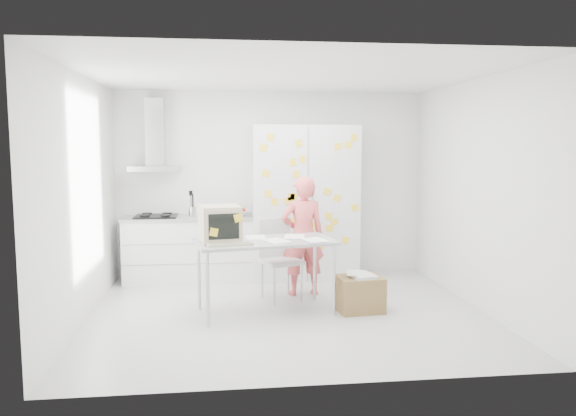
{
  "coord_description": "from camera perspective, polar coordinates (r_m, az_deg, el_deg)",
  "views": [
    {
      "loc": [
        -0.75,
        -6.27,
        1.93
      ],
      "look_at": [
        0.08,
        0.61,
        1.14
      ],
      "focal_mm": 35.0,
      "sensor_mm": 36.0,
      "label": 1
    }
  ],
  "objects": [
    {
      "name": "ceiling",
      "position": [
        6.36,
        -0.09,
        13.41
      ],
      "size": [
        4.5,
        4.0,
        0.02
      ],
      "primitive_type": "cube",
      "color": "white",
      "rests_on": "walls"
    },
    {
      "name": "desk",
      "position": [
        6.36,
        -5.21,
        -2.46
      ],
      "size": [
        1.68,
        1.05,
        1.25
      ],
      "rotation": [
        0.0,
        0.0,
        0.18
      ],
      "color": "#A6ACB1",
      "rests_on": "ground"
    },
    {
      "name": "counter_run",
      "position": [
        8.12,
        -9.98,
        -3.99
      ],
      "size": [
        1.84,
        0.63,
        1.28
      ],
      "color": "white",
      "rests_on": "ground"
    },
    {
      "name": "person",
      "position": [
        7.19,
        1.52,
        -2.86
      ],
      "size": [
        0.58,
        0.41,
        1.53
      ],
      "primitive_type": "imported",
      "rotation": [
        0.0,
        0.0,
        3.22
      ],
      "color": "#F05E5D",
      "rests_on": "ground"
    },
    {
      "name": "tall_cabinet",
      "position": [
        8.08,
        1.67,
        0.56
      ],
      "size": [
        1.5,
        0.68,
        2.2
      ],
      "color": "silver",
      "rests_on": "ground"
    },
    {
      "name": "walls",
      "position": [
        7.06,
        -0.78,
        1.75
      ],
      "size": [
        4.52,
        4.01,
        2.7
      ],
      "color": "white",
      "rests_on": "ground"
    },
    {
      "name": "cardboard_box",
      "position": [
        6.64,
        7.3,
        -8.59
      ],
      "size": [
        0.54,
        0.45,
        0.45
      ],
      "rotation": [
        0.0,
        0.0,
        0.09
      ],
      "color": "olive",
      "rests_on": "ground"
    },
    {
      "name": "range_hood",
      "position": [
        8.16,
        -13.33,
        6.49
      ],
      "size": [
        0.7,
        0.48,
        1.01
      ],
      "color": "silver",
      "rests_on": "walls"
    },
    {
      "name": "floor",
      "position": [
        6.61,
        -0.09,
        -10.61
      ],
      "size": [
        4.5,
        4.0,
        0.02
      ],
      "primitive_type": "cube",
      "color": "silver",
      "rests_on": "ground"
    },
    {
      "name": "chair",
      "position": [
        7.05,
        -0.95,
        -4.67
      ],
      "size": [
        0.58,
        0.58,
        1.0
      ],
      "rotation": [
        0.0,
        0.0,
        0.33
      ],
      "color": "beige",
      "rests_on": "ground"
    }
  ]
}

